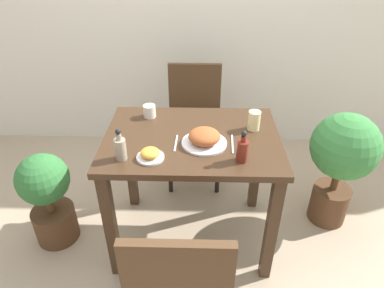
{
  "coord_description": "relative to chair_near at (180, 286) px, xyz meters",
  "views": [
    {
      "loc": [
        0.04,
        -1.62,
        1.77
      ],
      "look_at": [
        0.0,
        0.0,
        0.72
      ],
      "focal_mm": 32.0,
      "sensor_mm": 36.0,
      "label": 1
    }
  ],
  "objects": [
    {
      "name": "sauce_bottle",
      "position": [
        -0.32,
        0.53,
        0.33
      ],
      "size": [
        0.06,
        0.06,
        0.17
      ],
      "color": "gray",
      "rests_on": "dining_table"
    },
    {
      "name": "chair_far",
      "position": [
        0.03,
        1.45,
        0.0
      ],
      "size": [
        0.42,
        0.42,
        0.9
      ],
      "color": "#4C331E",
      "rests_on": "ground_plane"
    },
    {
      "name": "juice_glass",
      "position": [
        0.38,
        0.85,
        0.32
      ],
      "size": [
        0.07,
        0.07,
        0.11
      ],
      "color": "beige",
      "rests_on": "dining_table"
    },
    {
      "name": "dining_table",
      "position": [
        0.03,
        0.76,
        0.13
      ],
      "size": [
        0.98,
        0.71,
        0.77
      ],
      "color": "#3D2819",
      "rests_on": "ground_plane"
    },
    {
      "name": "spoon_utensil",
      "position": [
        0.25,
        0.68,
        0.26
      ],
      "size": [
        0.02,
        0.18,
        0.0
      ],
      "rotation": [
        0.0,
        0.0,
        1.52
      ],
      "color": "silver",
      "rests_on": "dining_table"
    },
    {
      "name": "ground_plane",
      "position": [
        0.03,
        0.76,
        -0.51
      ],
      "size": [
        16.0,
        16.0,
        0.0
      ],
      "primitive_type": "plane",
      "color": "tan"
    },
    {
      "name": "potted_plant_left",
      "position": [
        -0.86,
        0.71,
        -0.16
      ],
      "size": [
        0.31,
        0.31,
        0.64
      ],
      "color": "#51331E",
      "rests_on": "ground_plane"
    },
    {
      "name": "drink_cup",
      "position": [
        -0.23,
        0.98,
        0.3
      ],
      "size": [
        0.07,
        0.07,
        0.08
      ],
      "color": "silver",
      "rests_on": "dining_table"
    },
    {
      "name": "side_plate",
      "position": [
        -0.18,
        0.54,
        0.28
      ],
      "size": [
        0.14,
        0.14,
        0.05
      ],
      "color": "white",
      "rests_on": "dining_table"
    },
    {
      "name": "condiment_bottle",
      "position": [
        0.28,
        0.53,
        0.33
      ],
      "size": [
        0.06,
        0.06,
        0.17
      ],
      "color": "maroon",
      "rests_on": "dining_table"
    },
    {
      "name": "food_plate",
      "position": [
        0.1,
        0.68,
        0.3
      ],
      "size": [
        0.24,
        0.24,
        0.09
      ],
      "color": "white",
      "rests_on": "dining_table"
    },
    {
      "name": "fork_utensil",
      "position": [
        -0.06,
        0.68,
        0.26
      ],
      "size": [
        0.01,
        0.16,
        0.0
      ],
      "rotation": [
        0.0,
        0.0,
        1.54
      ],
      "color": "silver",
      "rests_on": "dining_table"
    },
    {
      "name": "chair_near",
      "position": [
        0.0,
        0.0,
        0.0
      ],
      "size": [
        0.42,
        0.42,
        0.9
      ],
      "rotation": [
        0.0,
        0.0,
        3.14
      ],
      "color": "#4C331E",
      "rests_on": "ground_plane"
    },
    {
      "name": "potted_plant_right",
      "position": [
        0.98,
        0.94,
        0.01
      ],
      "size": [
        0.43,
        0.43,
        0.82
      ],
      "color": "#51331E",
      "rests_on": "ground_plane"
    }
  ]
}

